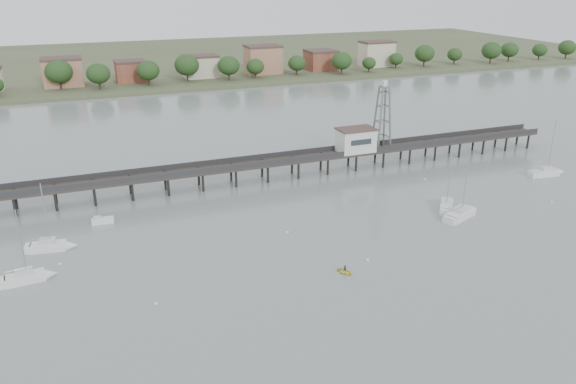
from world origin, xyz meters
name	(u,v)px	position (x,y,z in m)	size (l,w,h in m)	color
ground_plane	(401,344)	(0.00, 0.00, 0.00)	(500.00, 500.00, 0.00)	slate
pier	(249,165)	(0.00, 60.00, 3.79)	(150.00, 5.00, 5.50)	#2D2823
pier_building	(356,140)	(25.00, 60.00, 6.67)	(8.40, 5.40, 5.30)	silver
lattice_tower	(383,118)	(31.50, 60.00, 11.10)	(3.20, 3.20, 15.50)	slate
sailboat_d	(465,212)	(31.29, 28.81, 0.64)	(9.12, 5.71, 14.49)	white
sailboat_c	(447,204)	(30.64, 33.34, 0.65)	(6.39, 7.16, 12.40)	white
sailboat_e	(550,172)	(62.78, 40.23, 0.64)	(8.19, 3.15, 13.22)	white
sailboat_b	(55,246)	(-38.48, 41.31, 0.65)	(7.42, 3.16, 11.98)	white
sailboat_a	(33,277)	(-41.50, 32.11, 0.65)	(7.22, 2.70, 11.79)	white
white_tender	(102,221)	(-30.77, 49.34, 0.45)	(3.86, 1.76, 1.47)	white
yellow_dinghy	(345,273)	(1.43, 17.85, 0.00)	(1.79, 0.52, 2.51)	yellow
dinghy_occupant	(345,273)	(1.43, 17.85, 0.00)	(0.39, 1.06, 0.25)	black
mooring_buoys	(327,234)	(4.59, 30.80, 0.08)	(89.44, 28.98, 0.39)	#EEE8B9
far_shore	(140,61)	(0.36, 239.58, 0.95)	(500.00, 170.00, 10.40)	#475133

